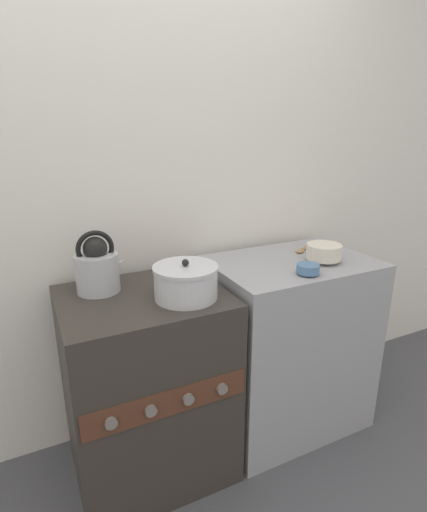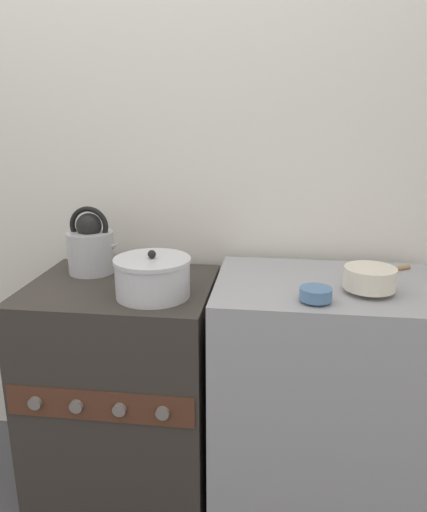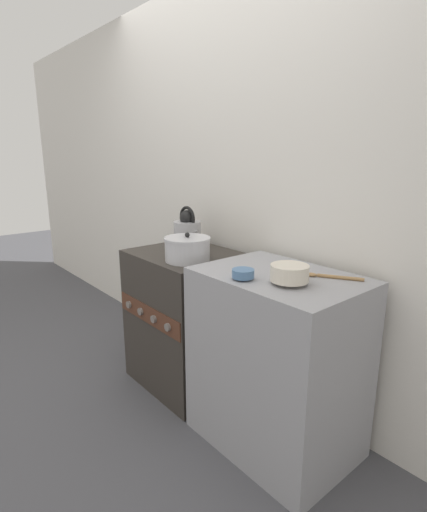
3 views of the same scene
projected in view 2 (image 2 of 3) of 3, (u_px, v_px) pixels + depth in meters
wall_back at (141, 166)px, 2.04m from camera, size 7.00×0.06×2.50m
stove at (126, 389)px, 1.94m from camera, size 0.67×0.58×0.86m
counter at (321, 398)px, 1.84m from camera, size 0.77×0.55×0.90m
kettle at (91, 247)px, 1.92m from camera, size 0.22×0.18×0.26m
cooking_pot at (153, 277)px, 1.68m from camera, size 0.26×0.26×0.16m
enamel_bowl at (370, 278)px, 1.61m from camera, size 0.17×0.17×0.09m
small_ceramic_bowl at (316, 294)px, 1.53m from camera, size 0.10×0.10×0.05m
wooden_spoon at (376, 272)px, 1.80m from camera, size 0.24×0.15×0.02m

